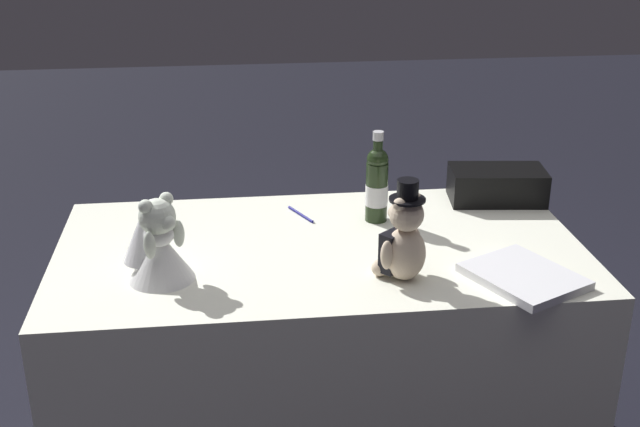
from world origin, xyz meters
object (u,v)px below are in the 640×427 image
teddy_bear_bride (156,242)px  signing_pen (301,215)px  gift_case_black (497,185)px  guestbook (524,277)px  teddy_bear_groom (403,240)px  champagne_bottle (377,184)px

teddy_bear_bride → signing_pen: (-0.42, -0.37, -0.10)m
teddy_bear_bride → signing_pen: teddy_bear_bride is taller
teddy_bear_bride → gift_case_black: size_ratio=0.73×
signing_pen → guestbook: 0.73m
teddy_bear_groom → champagne_bottle: bearing=-90.3°
champagne_bottle → gift_case_black: champagne_bottle is taller
champagne_bottle → signing_pen: (0.23, -0.06, -0.12)m
teddy_bear_bride → gift_case_black: teddy_bear_bride is taller
gift_case_black → guestbook: 0.57m
teddy_bear_groom → champagne_bottle: 0.39m
teddy_bear_groom → signing_pen: bearing=-63.5°
signing_pen → teddy_bear_groom: bearing=116.5°
champagne_bottle → signing_pen: bearing=-14.2°
teddy_bear_bride → champagne_bottle: champagne_bottle is taller
champagne_bottle → guestbook: 0.55m
teddy_bear_groom → gift_case_black: (-0.42, -0.51, -0.06)m
signing_pen → gift_case_black: bearing=-174.8°
gift_case_black → guestbook: (0.11, 0.56, -0.04)m
champagne_bottle → guestbook: champagne_bottle is taller
teddy_bear_groom → guestbook: bearing=170.4°
champagne_bottle → teddy_bear_groom: bearing=89.7°
signing_pen → guestbook: guestbook is taller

